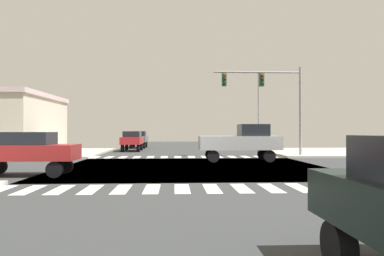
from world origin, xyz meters
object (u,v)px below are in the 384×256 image
at_px(pickup_crossing_1, 242,141).
at_px(sedan_outer_3, 132,139).
at_px(traffic_signal_mast, 267,90).
at_px(sedan_inner_4, 26,150).
at_px(street_lamp, 256,103).
at_px(sedan_nearside_1, 139,138).

bearing_deg(pickup_crossing_1, sedan_outer_3, -144.93).
relative_size(traffic_signal_mast, sedan_inner_4, 1.56).
bearing_deg(street_lamp, traffic_signal_mast, -98.96).
distance_m(street_lamp, pickup_crossing_1, 16.44).
bearing_deg(pickup_crossing_1, sedan_inner_4, -56.76).
xyz_separation_m(traffic_signal_mast, street_lamp, (1.82, 11.57, -0.02)).
bearing_deg(traffic_signal_mast, street_lamp, 81.04).
distance_m(street_lamp, sedan_outer_3, 13.77).
bearing_deg(sedan_nearside_1, pickup_crossing_1, 114.65).
xyz_separation_m(pickup_crossing_1, sedan_outer_3, (-8.30, 11.82, -0.17)).
xyz_separation_m(traffic_signal_mast, sedan_inner_4, (-13.30, -10.84, -3.83)).
distance_m(traffic_signal_mast, street_lamp, 11.71).
height_order(traffic_signal_mast, sedan_outer_3, traffic_signal_mast).
relative_size(street_lamp, sedan_inner_4, 1.92).
distance_m(street_lamp, sedan_inner_4, 27.30).
bearing_deg(sedan_nearside_1, sedan_outer_3, 90.00).
bearing_deg(sedan_inner_4, street_lamp, -34.01).
xyz_separation_m(traffic_signal_mast, sedan_outer_3, (-10.91, 7.98, -3.83)).
bearing_deg(sedan_outer_3, pickup_crossing_1, 125.07).
relative_size(pickup_crossing_1, sedan_inner_4, 1.19).
height_order(street_lamp, sedan_inner_4, street_lamp).
xyz_separation_m(sedan_nearside_1, sedan_inner_4, (-2.39, -25.08, 0.00)).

